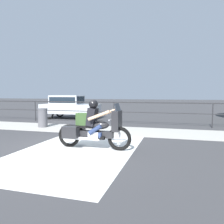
# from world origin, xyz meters

# --- Properties ---
(ground_plane) EXTENTS (120.00, 120.00, 0.00)m
(ground_plane) POSITION_xyz_m (0.00, 0.00, 0.00)
(ground_plane) COLOR #38383A
(sidewalk_band) EXTENTS (44.00, 2.40, 0.01)m
(sidewalk_band) POSITION_xyz_m (0.00, 3.40, 0.01)
(sidewalk_band) COLOR #A8A59E
(sidewalk_band) RESTS_ON ground
(crosswalk_band) EXTENTS (3.31, 6.00, 0.01)m
(crosswalk_band) POSITION_xyz_m (0.48, -0.20, 0.00)
(crosswalk_band) COLOR silver
(crosswalk_band) RESTS_ON ground
(fence_railing) EXTENTS (36.00, 0.05, 1.25)m
(fence_railing) POSITION_xyz_m (0.00, 5.46, 0.99)
(fence_railing) COLOR #232326
(fence_railing) RESTS_ON ground
(motorcycle) EXTENTS (2.39, 0.76, 1.53)m
(motorcycle) POSITION_xyz_m (0.84, -0.05, 0.68)
(motorcycle) COLOR black
(motorcycle) RESTS_ON ground
(parked_car) EXTENTS (3.97, 1.60, 1.59)m
(parked_car) POSITION_xyz_m (-3.72, 7.31, 0.92)
(parked_car) COLOR #B7BCC4
(parked_car) RESTS_ON ground
(trash_bin) EXTENTS (0.49, 0.49, 0.96)m
(trash_bin) POSITION_xyz_m (-3.18, 3.35, 0.48)
(trash_bin) COLOR #515156
(trash_bin) RESTS_ON ground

